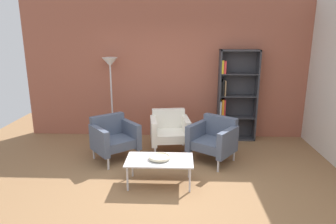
% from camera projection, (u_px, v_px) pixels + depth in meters
% --- Properties ---
extents(ground_plane, '(8.32, 8.32, 0.00)m').
position_uv_depth(ground_plane, '(170.00, 189.00, 4.47)').
color(ground_plane, olive).
extents(brick_back_panel, '(6.40, 0.12, 2.90)m').
position_uv_depth(brick_back_panel, '(174.00, 70.00, 6.48)').
color(brick_back_panel, '#9E5642').
rests_on(brick_back_panel, ground_plane).
extents(bookshelf_tall, '(0.80, 0.30, 1.90)m').
position_uv_depth(bookshelf_tall, '(234.00, 97.00, 6.36)').
color(bookshelf_tall, '#333338').
rests_on(bookshelf_tall, ground_plane).
extents(coffee_table_low, '(1.00, 0.56, 0.40)m').
position_uv_depth(coffee_table_low, '(160.00, 161.00, 4.53)').
color(coffee_table_low, silver).
rests_on(coffee_table_low, ground_plane).
extents(decorative_bowl, '(0.32, 0.32, 0.05)m').
position_uv_depth(decorative_bowl, '(160.00, 157.00, 4.51)').
color(decorative_bowl, beige).
rests_on(decorative_bowl, coffee_table_low).
extents(armchair_corner_red, '(0.95, 0.94, 0.78)m').
position_uv_depth(armchair_corner_red, '(114.00, 137.00, 5.44)').
color(armchair_corner_red, '#4C566B').
rests_on(armchair_corner_red, ground_plane).
extents(armchair_near_window, '(0.80, 0.75, 0.78)m').
position_uv_depth(armchair_near_window, '(170.00, 130.00, 5.83)').
color(armchair_near_window, white).
rests_on(armchair_near_window, ground_plane).
extents(armchair_spare_guest, '(0.95, 0.93, 0.78)m').
position_uv_depth(armchair_spare_guest, '(214.00, 139.00, 5.36)').
color(armchair_spare_guest, '#4C566B').
rests_on(armchair_spare_guest, ground_plane).
extents(floor_lamp_torchiere, '(0.32, 0.32, 1.74)m').
position_uv_depth(floor_lamp_torchiere, '(110.00, 72.00, 6.23)').
color(floor_lamp_torchiere, silver).
rests_on(floor_lamp_torchiere, ground_plane).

